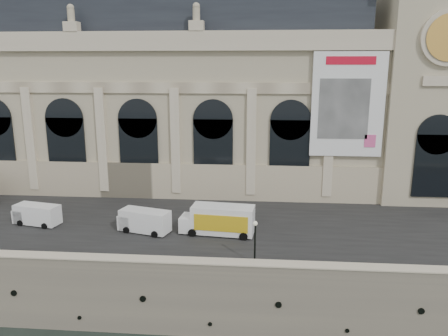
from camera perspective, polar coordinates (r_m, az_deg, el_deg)
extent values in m
plane|color=black|center=(43.59, -13.02, -20.28)|extent=(260.00, 260.00, 0.00)
cube|color=gray|center=(73.47, -4.94, -3.23)|extent=(160.00, 70.00, 6.00)
cube|color=#2D2D2D|center=(52.98, -8.80, -6.53)|extent=(160.00, 24.00, 0.06)
cube|color=gray|center=(40.88, -13.26, -12.14)|extent=(160.00, 1.20, 1.10)
cube|color=beige|center=(40.63, -13.30, -11.37)|extent=(160.00, 1.40, 0.12)
cube|color=#B7AA8D|center=(68.20, -10.76, 7.31)|extent=(68.00, 18.00, 22.00)
cube|color=beige|center=(61.05, -12.67, -1.60)|extent=(68.60, 0.40, 5.00)
cube|color=beige|center=(59.01, -13.65, 15.81)|extent=(69.00, 0.80, 2.40)
cube|color=beige|center=(59.15, -13.29, 10.19)|extent=(68.00, 0.30, 1.40)
cube|color=#252A31|center=(68.22, -11.29, 19.08)|extent=(64.00, 15.00, 6.00)
cube|color=beige|center=(64.94, -23.98, 3.42)|extent=(1.20, 0.50, 14.00)
cube|color=black|center=(63.01, -19.83, 2.13)|extent=(5.20, 0.25, 9.00)
cylinder|color=black|center=(62.36, -20.15, 6.18)|extent=(5.20, 0.25, 5.20)
cube|color=beige|center=(60.78, -15.66, 3.48)|extent=(1.20, 0.50, 14.00)
cube|color=black|center=(59.57, -11.03, 2.07)|extent=(5.20, 0.25, 9.00)
cylinder|color=black|center=(58.87, -11.23, 6.36)|extent=(5.20, 0.25, 5.20)
cube|color=beige|center=(58.07, -6.35, 3.45)|extent=(1.20, 0.50, 14.00)
cube|color=black|center=(57.67, -1.42, 1.94)|extent=(5.20, 0.25, 9.00)
cylinder|color=black|center=(56.96, -1.44, 6.39)|extent=(5.20, 0.25, 5.20)
cube|color=beige|center=(57.01, 3.58, 3.32)|extent=(1.20, 0.50, 14.00)
cube|color=black|center=(57.48, 8.55, 1.76)|extent=(5.20, 0.25, 9.00)
cylinder|color=black|center=(56.76, 8.70, 6.21)|extent=(5.20, 0.25, 5.20)
cube|color=beige|center=(57.69, 13.57, 3.09)|extent=(1.20, 0.50, 14.00)
cube|color=white|center=(57.20, 15.87, 7.93)|extent=(9.00, 0.35, 13.00)
cube|color=red|center=(56.80, 16.26, 13.34)|extent=(6.00, 0.06, 1.00)
cube|color=gray|center=(56.95, 15.38, 7.44)|extent=(6.20, 0.06, 7.50)
cube|color=#E04F90|center=(58.21, 18.53, 3.36)|extent=(1.40, 0.06, 1.60)
cube|color=#B7AA8D|center=(66.18, 24.44, 9.67)|extent=(12.00, 14.00, 30.00)
cube|color=black|center=(60.70, 25.78, 0.21)|extent=(5.00, 0.25, 8.00)
cube|color=white|center=(54.40, -23.18, -5.56)|extent=(5.42, 2.98, 2.18)
cube|color=white|center=(55.80, -24.79, -5.61)|extent=(1.81, 2.24, 1.52)
cube|color=black|center=(55.98, -25.25, -5.04)|extent=(0.40, 1.68, 0.76)
cylinder|color=black|center=(55.02, -25.08, -6.55)|extent=(0.75, 0.38, 0.72)
cylinder|color=black|center=(56.42, -23.76, -5.94)|extent=(0.75, 0.38, 0.72)
cylinder|color=black|center=(52.97, -22.39, -7.04)|extent=(0.75, 0.38, 0.72)
cylinder|color=black|center=(54.43, -21.09, -6.38)|extent=(0.75, 0.38, 0.72)
cube|color=white|center=(48.62, -10.27, -6.77)|extent=(5.80, 3.52, 2.31)
cube|color=white|center=(49.84, -12.41, -6.79)|extent=(2.04, 2.45, 1.61)
cube|color=black|center=(49.95, -12.99, -6.10)|extent=(0.55, 1.76, 0.80)
cylinder|color=black|center=(49.01, -12.62, -7.93)|extent=(0.80, 0.45, 0.76)
cylinder|color=black|center=(50.66, -11.31, -7.15)|extent=(0.80, 0.45, 0.76)
cylinder|color=black|center=(47.28, -9.05, -8.57)|extent=(0.80, 0.45, 0.76)
cylinder|color=black|center=(48.99, -7.82, -7.73)|extent=(0.80, 0.45, 0.76)
cube|color=white|center=(47.14, -0.13, -6.73)|extent=(6.86, 3.22, 2.98)
cube|color=gold|center=(45.94, -0.44, -7.28)|extent=(5.72, 0.66, 1.77)
cube|color=red|center=(45.94, -0.44, -7.28)|extent=(3.30, 0.38, 0.66)
cube|color=white|center=(48.18, -4.56, -7.17)|extent=(2.01, 2.60, 1.66)
cylinder|color=black|center=(47.09, -4.17, -8.45)|extent=(0.91, 0.40, 0.88)
cylinder|color=black|center=(49.38, -3.41, -7.38)|extent=(0.91, 0.40, 0.88)
cylinder|color=black|center=(46.06, 2.57, -8.94)|extent=(0.91, 0.40, 0.88)
cylinder|color=black|center=(48.40, 3.01, -7.81)|extent=(0.91, 0.40, 0.88)
cylinder|color=black|center=(41.04, 4.01, -12.23)|extent=(0.43, 0.43, 0.39)
cylinder|color=black|center=(40.31, 4.05, -9.97)|extent=(0.16, 0.16, 3.93)
sphere|color=beige|center=(39.54, 4.10, -7.22)|extent=(0.43, 0.43, 0.43)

